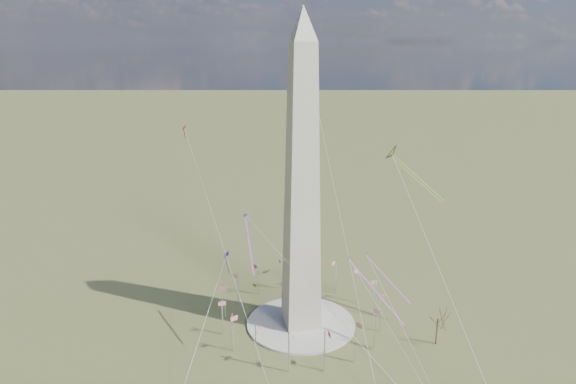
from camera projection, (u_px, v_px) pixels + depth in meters
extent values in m
plane|color=#52572B|center=(301.00, 324.00, 171.29)|extent=(2000.00, 2000.00, 0.00)
cylinder|color=beige|center=(301.00, 323.00, 171.18)|extent=(36.00, 36.00, 0.80)
pyramid|color=beige|center=(303.00, 23.00, 144.30)|extent=(9.90, 9.90, 10.00)
cylinder|color=silver|center=(374.00, 298.00, 175.27)|extent=(0.36, 0.36, 13.00)
cube|color=red|center=(374.00, 282.00, 174.99)|extent=(2.40, 0.08, 1.50)
cylinder|color=silver|center=(358.00, 286.00, 184.11)|extent=(0.36, 0.36, 13.00)
cube|color=red|center=(357.00, 271.00, 183.63)|extent=(2.25, 0.99, 1.50)
cylinder|color=silver|center=(336.00, 277.00, 190.72)|extent=(0.36, 0.36, 13.00)
cube|color=red|center=(333.00, 264.00, 189.88)|extent=(1.75, 1.75, 1.50)
cylinder|color=silver|center=(310.00, 273.00, 194.10)|extent=(0.36, 0.36, 13.00)
cube|color=red|center=(307.00, 260.00, 192.80)|extent=(0.99, 2.25, 1.50)
cylinder|color=silver|center=(283.00, 274.00, 193.72)|extent=(0.36, 0.36, 13.00)
cube|color=red|center=(280.00, 261.00, 191.94)|extent=(0.08, 2.40, 1.50)
cylinder|color=silver|center=(258.00, 279.00, 189.65)|extent=(0.36, 0.36, 13.00)
cube|color=red|center=(255.00, 266.00, 187.42)|extent=(0.99, 2.25, 1.50)
cylinder|color=silver|center=(238.00, 288.00, 182.50)|extent=(0.36, 0.36, 13.00)
cube|color=red|center=(235.00, 276.00, 179.95)|extent=(1.75, 1.75, 1.50)
cylinder|color=silver|center=(225.00, 301.00, 173.37)|extent=(0.36, 0.36, 13.00)
cube|color=red|center=(223.00, 289.00, 170.65)|extent=(2.25, 0.99, 1.50)
cylinder|color=silver|center=(222.00, 316.00, 163.65)|extent=(0.36, 0.36, 13.00)
cube|color=red|center=(222.00, 303.00, 160.94)|extent=(2.40, 0.08, 1.50)
cylinder|color=silver|center=(233.00, 332.00, 154.81)|extent=(0.36, 0.36, 13.00)
cube|color=red|center=(234.00, 318.00, 152.30)|extent=(2.25, 0.99, 1.50)
cylinder|color=silver|center=(256.00, 345.00, 148.20)|extent=(0.36, 0.36, 13.00)
cube|color=red|center=(259.00, 330.00, 146.05)|extent=(1.75, 1.75, 1.50)
cylinder|color=silver|center=(289.00, 352.00, 144.82)|extent=(0.36, 0.36, 13.00)
cube|color=red|center=(293.00, 336.00, 143.13)|extent=(0.99, 2.25, 1.50)
cylinder|color=silver|center=(325.00, 351.00, 145.20)|extent=(0.36, 0.36, 13.00)
cube|color=red|center=(329.00, 334.00, 144.00)|extent=(0.08, 2.40, 1.50)
cylinder|color=silver|center=(355.00, 343.00, 149.27)|extent=(0.36, 0.36, 13.00)
cube|color=red|center=(359.00, 325.00, 148.51)|extent=(0.99, 2.25, 1.50)
cylinder|color=silver|center=(375.00, 329.00, 156.41)|extent=(0.36, 0.36, 13.00)
cube|color=red|center=(377.00, 312.00, 155.98)|extent=(1.75, 1.75, 1.50)
cylinder|color=silver|center=(381.00, 313.00, 165.54)|extent=(0.36, 0.36, 13.00)
cube|color=red|center=(382.00, 297.00, 165.28)|extent=(2.25, 0.99, 1.50)
cylinder|color=#4C402E|center=(437.00, 331.00, 158.94)|extent=(0.44, 0.44, 8.91)
cube|color=#D59D0B|center=(419.00, 178.00, 176.80)|extent=(12.70, 14.06, 12.98)
cube|color=#D59D0B|center=(417.00, 180.00, 174.93)|extent=(12.70, 14.06, 12.98)
cube|color=#3E1B7C|center=(227.00, 255.00, 163.81)|extent=(1.72, 2.70, 2.17)
cube|color=#E54A24|center=(227.00, 265.00, 164.82)|extent=(1.53, 2.55, 7.48)
cube|color=#E54A24|center=(376.00, 292.00, 156.72)|extent=(11.01, 18.99, 13.43)
cube|color=#E54A24|center=(250.00, 246.00, 150.63)|extent=(1.23, 17.39, 10.89)
cube|color=#E54A24|center=(388.00, 279.00, 174.15)|extent=(10.28, 15.73, 11.43)
cube|color=red|center=(184.00, 128.00, 180.12)|extent=(1.23, 2.02, 1.71)
cube|color=red|center=(184.00, 133.00, 180.65)|extent=(0.77, 1.46, 3.92)
cube|color=white|center=(315.00, 98.00, 191.50)|extent=(1.28, 2.10, 1.77)
cube|color=white|center=(315.00, 103.00, 192.04)|extent=(0.80, 1.50, 4.06)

